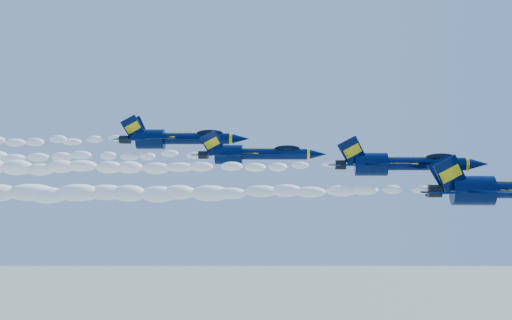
# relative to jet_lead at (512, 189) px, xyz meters

# --- Properties ---
(jet_lead) EXTENTS (19.36, 15.88, 7.19)m
(jet_lead) POSITION_rel_jet_lead_xyz_m (0.00, 0.00, 0.00)
(jet_lead) COLOR #000E37
(smoke_trail_jet_lead) EXTENTS (54.08, 2.47, 2.22)m
(smoke_trail_jet_lead) POSITION_rel_jet_lead_xyz_m (-35.31, 0.00, -0.49)
(smoke_trail_jet_lead) COLOR white
(jet_second) EXTENTS (16.41, 13.46, 6.10)m
(jet_second) POSITION_rel_jet_lead_xyz_m (-10.19, 5.23, 2.55)
(jet_second) COLOR #000E37
(smoke_trail_jet_second) EXTENTS (54.08, 2.09, 1.88)m
(smoke_trail_jet_second) POSITION_rel_jet_lead_xyz_m (-44.25, 5.23, 2.09)
(smoke_trail_jet_second) COLOR white
(jet_third) EXTENTS (15.30, 12.55, 5.69)m
(jet_third) POSITION_rel_jet_lead_xyz_m (-26.63, 12.47, 3.63)
(jet_third) COLOR #000E37
(jet_fourth) EXTENTS (16.95, 13.90, 6.30)m
(jet_fourth) POSITION_rel_jet_lead_xyz_m (-37.28, 19.51, 5.67)
(jet_fourth) COLOR #000E37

